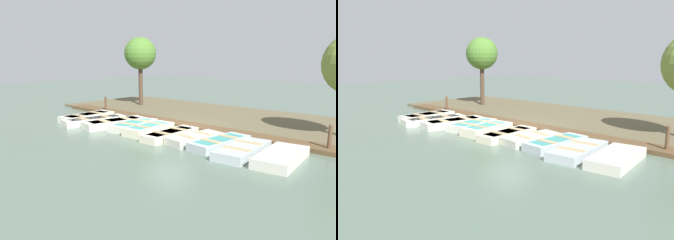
% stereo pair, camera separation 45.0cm
% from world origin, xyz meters
% --- Properties ---
extents(ground_plane, '(80.00, 80.00, 0.00)m').
position_xyz_m(ground_plane, '(0.00, 0.00, 0.00)').
color(ground_plane, '#566B5B').
extents(shore_bank, '(8.00, 24.00, 0.14)m').
position_xyz_m(shore_bank, '(-5.00, 0.00, 0.07)').
color(shore_bank, brown).
rests_on(shore_bank, ground_plane).
extents(dock_walkway, '(1.13, 20.95, 0.18)m').
position_xyz_m(dock_walkway, '(-1.25, 0.00, 0.09)').
color(dock_walkway, brown).
rests_on(dock_walkway, ground_plane).
extents(rowboat_0, '(3.41, 1.44, 0.38)m').
position_xyz_m(rowboat_0, '(1.19, -5.60, 0.19)').
color(rowboat_0, beige).
rests_on(rowboat_0, ground_plane).
extents(rowboat_1, '(3.62, 1.78, 0.36)m').
position_xyz_m(rowboat_1, '(1.55, -4.31, 0.18)').
color(rowboat_1, silver).
rests_on(rowboat_1, ground_plane).
extents(rowboat_2, '(3.57, 1.68, 0.39)m').
position_xyz_m(rowboat_2, '(1.26, -2.85, 0.19)').
color(rowboat_2, silver).
rests_on(rowboat_2, ground_plane).
extents(rowboat_3, '(3.04, 1.82, 0.38)m').
position_xyz_m(rowboat_3, '(0.97, -1.64, 0.19)').
color(rowboat_3, beige).
rests_on(rowboat_3, ground_plane).
extents(rowboat_4, '(2.73, 1.33, 0.43)m').
position_xyz_m(rowboat_4, '(1.18, -0.28, 0.22)').
color(rowboat_4, beige).
rests_on(rowboat_4, ground_plane).
extents(rowboat_5, '(3.05, 1.03, 0.36)m').
position_xyz_m(rowboat_5, '(1.21, 1.16, 0.18)').
color(rowboat_5, beige).
rests_on(rowboat_5, ground_plane).
extents(rowboat_6, '(2.78, 1.51, 0.36)m').
position_xyz_m(rowboat_6, '(1.04, 2.48, 0.17)').
color(rowboat_6, beige).
rests_on(rowboat_6, ground_plane).
extents(rowboat_7, '(3.03, 1.27, 0.36)m').
position_xyz_m(rowboat_7, '(0.92, 3.67, 0.18)').
color(rowboat_7, '#B2BCC1').
rests_on(rowboat_7, ground_plane).
extents(rowboat_8, '(3.07, 1.49, 0.37)m').
position_xyz_m(rowboat_8, '(1.28, 4.94, 0.18)').
color(rowboat_8, '#B2BCC1').
rests_on(rowboat_8, ground_plane).
extents(rowboat_9, '(2.97, 1.57, 0.38)m').
position_xyz_m(rowboat_9, '(1.16, 6.41, 0.19)').
color(rowboat_9, beige).
rests_on(rowboat_9, ground_plane).
extents(mooring_post_near, '(0.15, 0.15, 1.11)m').
position_xyz_m(mooring_post_near, '(-1.23, -7.02, 0.56)').
color(mooring_post_near, brown).
rests_on(mooring_post_near, ground_plane).
extents(mooring_post_far, '(0.15, 0.15, 1.11)m').
position_xyz_m(mooring_post_far, '(-1.23, 7.25, 0.56)').
color(mooring_post_far, brown).
rests_on(mooring_post_far, ground_plane).
extents(park_tree_far_left, '(2.37, 2.37, 5.17)m').
position_xyz_m(park_tree_far_left, '(-4.74, -7.35, 3.94)').
color(park_tree_far_left, '#4C3828').
rests_on(park_tree_far_left, ground_plane).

